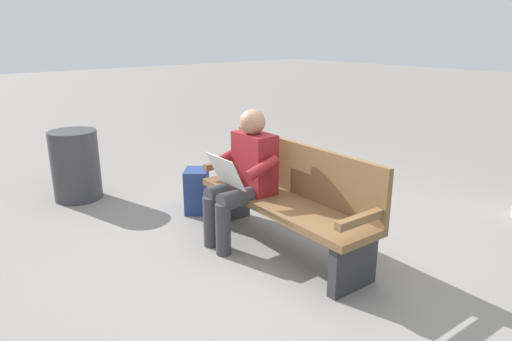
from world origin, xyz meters
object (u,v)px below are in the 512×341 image
Objects in this scene: person_seated at (244,174)px; trash_bin at (76,165)px; backpack at (198,191)px; bench_near at (289,197)px.

person_seated is 1.53× the size of trash_bin.
person_seated is 2.60× the size of backpack.
trash_bin is at bearing 33.82° from backpack.
bench_near is 1.22m from backpack.
bench_near is at bearing -144.13° from person_seated.
bench_near is 2.57m from trash_bin.
trash_bin is at bearing 25.08° from bench_near.
person_seated reaches higher than trash_bin.
person_seated is 2.20m from trash_bin.
bench_near is 0.43m from person_seated.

